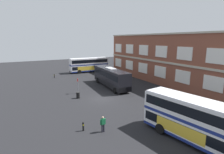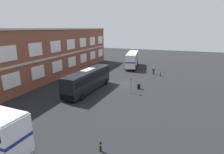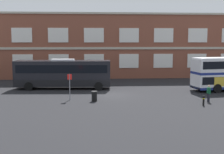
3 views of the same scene
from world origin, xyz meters
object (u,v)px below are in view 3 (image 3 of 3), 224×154
waiting_passenger (209,93)px  safety_bollard_west (204,101)px  touring_coach (63,74)px  station_litter_bin (94,96)px  bus_stand_flag (70,84)px

waiting_passenger → safety_bollard_west: size_ratio=1.79×
touring_coach → station_litter_bin: bearing=-64.2°
waiting_passenger → station_litter_bin: waiting_passenger is taller
waiting_passenger → bus_stand_flag: (-14.02, 1.87, 0.70)m
safety_bollard_west → touring_coach: bearing=142.7°
touring_coach → bus_stand_flag: 7.36m
bus_stand_flag → station_litter_bin: size_ratio=2.62×
waiting_passenger → bus_stand_flag: bus_stand_flag is taller
bus_stand_flag → station_litter_bin: (2.53, -0.82, -1.12)m
touring_coach → safety_bollard_west: size_ratio=12.77×
bus_stand_flag → waiting_passenger: bearing=-7.6°
touring_coach → bus_stand_flag: touring_coach is taller
touring_coach → station_litter_bin: touring_coach is taller
station_litter_bin → safety_bollard_west: size_ratio=1.08×
touring_coach → safety_bollard_west: (14.20, -10.81, -1.42)m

